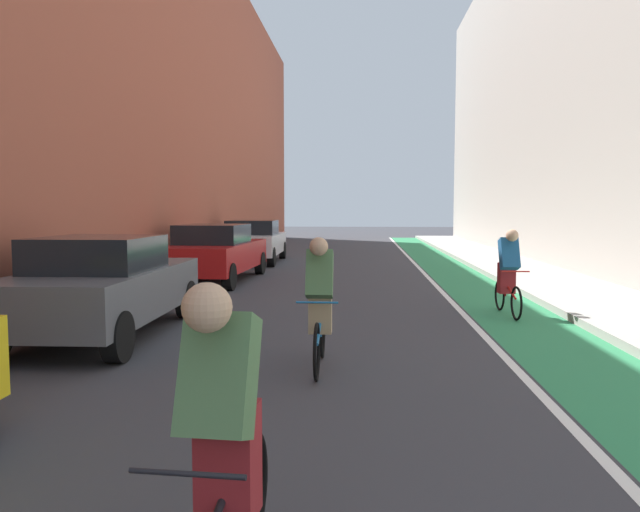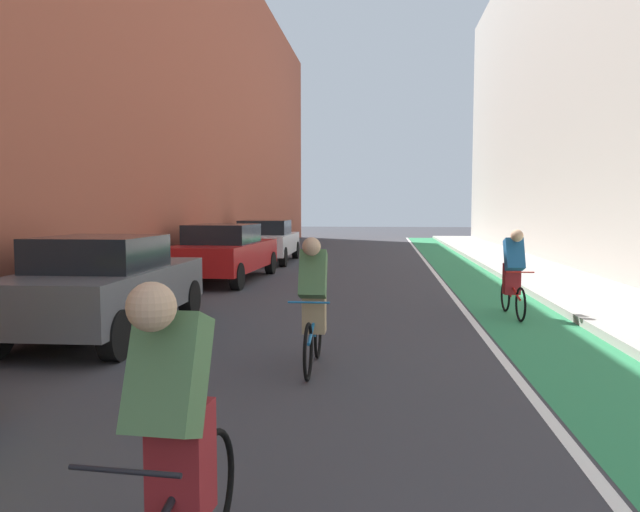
# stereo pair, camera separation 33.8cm
# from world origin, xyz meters

# --- Properties ---
(ground_plane) EXTENTS (97.43, 97.43, 0.00)m
(ground_plane) POSITION_xyz_m (0.00, 18.14, 0.00)
(ground_plane) COLOR #38383D
(bike_lane_paint) EXTENTS (1.60, 44.28, 0.00)m
(bike_lane_paint) POSITION_xyz_m (3.47, 20.14, 0.00)
(bike_lane_paint) COLOR #2D8451
(bike_lane_paint) RESTS_ON ground
(lane_divider_stripe) EXTENTS (0.12, 44.28, 0.00)m
(lane_divider_stripe) POSITION_xyz_m (2.57, 20.14, 0.00)
(lane_divider_stripe) COLOR white
(lane_divider_stripe) RESTS_ON ground
(sidewalk_right) EXTENTS (2.51, 44.28, 0.14)m
(sidewalk_right) POSITION_xyz_m (5.53, 20.14, 0.07)
(sidewalk_right) COLOR #A8A59E
(sidewalk_right) RESTS_ON ground
(building_facade_left) EXTENTS (4.15, 44.28, 11.62)m
(building_facade_left) POSITION_xyz_m (-6.07, 20.12, 5.81)
(building_facade_left) COLOR #9E4C38
(building_facade_left) RESTS_ON ground
(building_facade_right) EXTENTS (2.40, 40.28, 13.49)m
(building_facade_right) POSITION_xyz_m (7.98, 22.14, 6.74)
(building_facade_right) COLOR #B2ADA3
(building_facade_right) RESTS_ON ground
(parked_sedan_gray) EXTENTS (1.92, 4.29, 1.53)m
(parked_sedan_gray) POSITION_xyz_m (-3.22, 10.42, 0.78)
(parked_sedan_gray) COLOR #595B60
(parked_sedan_gray) RESTS_ON ground
(parked_sedan_red) EXTENTS (2.04, 4.79, 1.53)m
(parked_sedan_red) POSITION_xyz_m (-3.23, 17.43, 0.79)
(parked_sedan_red) COLOR red
(parked_sedan_red) RESTS_ON ground
(parked_sedan_white) EXTENTS (2.03, 4.49, 1.53)m
(parked_sedan_white) POSITION_xyz_m (-3.22, 23.11, 0.79)
(parked_sedan_white) COLOR silver
(parked_sedan_white) RESTS_ON ground
(cyclist_lead) EXTENTS (0.48, 1.74, 1.63)m
(cyclist_lead) POSITION_xyz_m (0.04, 4.34, 0.81)
(cyclist_lead) COLOR black
(cyclist_lead) RESTS_ON ground
(cyclist_mid) EXTENTS (0.48, 1.71, 1.61)m
(cyclist_mid) POSITION_xyz_m (0.19, 8.83, 0.85)
(cyclist_mid) COLOR black
(cyclist_mid) RESTS_ON ground
(cyclist_trailing) EXTENTS (0.48, 1.65, 1.58)m
(cyclist_trailing) POSITION_xyz_m (3.36, 12.73, 0.80)
(cyclist_trailing) COLOR black
(cyclist_trailing) RESTS_ON ground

